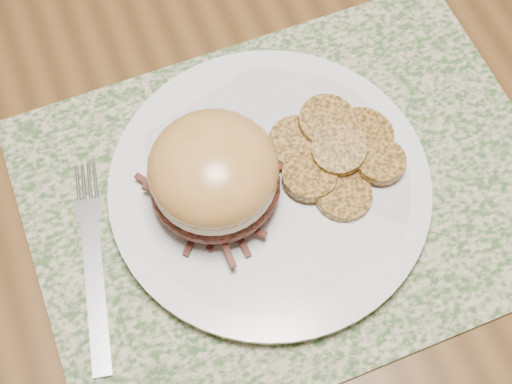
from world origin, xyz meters
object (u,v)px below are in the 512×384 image
at_px(pork_sandwich, 214,176).
at_px(fork, 93,262).
at_px(dining_table, 20,311).
at_px(dinner_plate, 270,186).

distance_m(pork_sandwich, fork, 0.13).
distance_m(dining_table, fork, 0.12).
bearing_deg(pork_sandwich, dinner_plate, 8.66).
relative_size(dinner_plate, fork, 1.38).
bearing_deg(fork, dinner_plate, 14.47).
height_order(dinner_plate, fork, dinner_plate).
bearing_deg(pork_sandwich, dining_table, -167.68).
xyz_separation_m(dinner_plate, pork_sandwich, (-0.05, 0.00, 0.05)).
relative_size(dining_table, pork_sandwich, 11.72).
xyz_separation_m(pork_sandwich, fork, (-0.11, -0.01, -0.05)).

